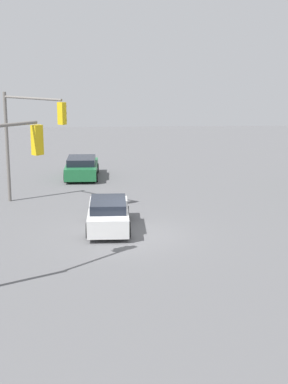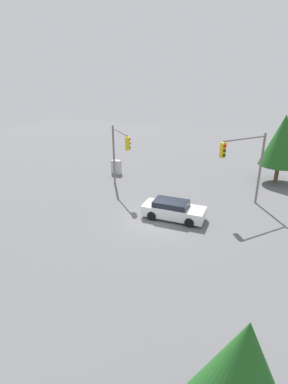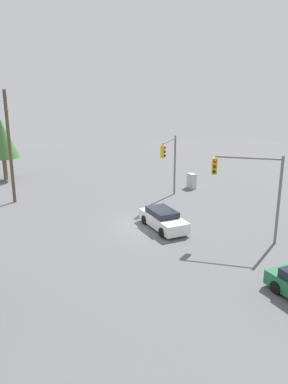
% 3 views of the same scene
% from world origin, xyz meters
% --- Properties ---
extents(ground_plane, '(80.00, 80.00, 0.00)m').
position_xyz_m(ground_plane, '(0.00, 0.00, 0.00)').
color(ground_plane, '#5B5B5E').
extents(sedan_green, '(4.42, 2.06, 1.34)m').
position_xyz_m(sedan_green, '(-12.38, -2.66, 0.66)').
color(sedan_green, '#1E6638').
rests_on(sedan_green, ground_plane).
extents(sedan_white, '(4.48, 1.88, 1.37)m').
position_xyz_m(sedan_white, '(-0.91, -0.89, 0.68)').
color(sedan_white, silver).
rests_on(sedan_white, ground_plane).
extents(traffic_signal_main, '(2.94, 3.43, 5.76)m').
position_xyz_m(traffic_signal_main, '(-5.26, -4.83, 3.99)').
color(traffic_signal_main, slate).
rests_on(traffic_signal_main, ground_plane).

